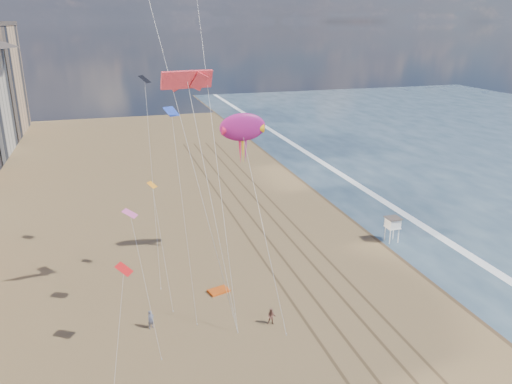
% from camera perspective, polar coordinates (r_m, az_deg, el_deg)
% --- Properties ---
extents(wet_sand, '(260.00, 260.00, 0.00)m').
position_cam_1_polar(wet_sand, '(77.22, 12.64, -1.95)').
color(wet_sand, '#42301E').
rests_on(wet_sand, ground).
extents(foam, '(260.00, 260.00, 0.00)m').
position_cam_1_polar(foam, '(79.28, 15.30, -1.62)').
color(foam, white).
rests_on(foam, ground).
extents(tracks, '(7.68, 120.00, 0.01)m').
position_cam_1_polar(tracks, '(62.34, 3.68, -6.67)').
color(tracks, brown).
rests_on(tracks, ground).
extents(lifeguard_stand, '(1.83, 1.83, 3.30)m').
position_cam_1_polar(lifeguard_stand, '(66.00, 15.36, -3.45)').
color(lifeguard_stand, white).
rests_on(lifeguard_stand, ground).
extents(grounded_kite, '(2.40, 1.88, 0.24)m').
position_cam_1_polar(grounded_kite, '(53.47, -4.29, -11.19)').
color(grounded_kite, '#DE5212').
rests_on(grounded_kite, ground).
extents(show_kite, '(4.85, 8.71, 22.02)m').
position_cam_1_polar(show_kite, '(55.33, -1.54, 7.37)').
color(show_kite, '#97176C').
rests_on(show_kite, ground).
extents(kite_flyer_a, '(0.78, 0.70, 1.78)m').
position_cam_1_polar(kite_flyer_a, '(48.35, -11.93, -14.07)').
color(kite_flyer_a, slate).
rests_on(kite_flyer_a, ground).
extents(kite_flyer_b, '(0.97, 0.87, 1.65)m').
position_cam_1_polar(kite_flyer_b, '(47.93, 1.79, -14.03)').
color(kite_flyer_b, brown).
rests_on(kite_flyer_b, ground).
extents(small_kites, '(7.26, 19.15, 14.11)m').
position_cam_1_polar(small_kites, '(48.30, -12.59, 2.91)').
color(small_kites, red).
rests_on(small_kites, ground).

